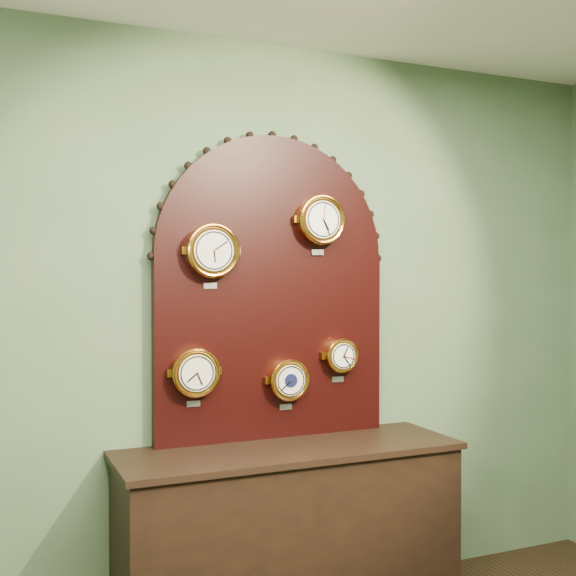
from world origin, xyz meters
name	(u,v)px	position (x,y,z in m)	size (l,w,h in m)	color
wall_back	(268,323)	(0.00, 2.50, 1.40)	(4.00, 4.00, 0.00)	#506A49
shop_counter	(290,537)	(0.00, 2.23, 0.40)	(1.60, 0.50, 0.80)	black
display_board	(272,278)	(0.00, 2.45, 1.63)	(1.26, 0.06, 1.53)	black
roman_clock	(212,251)	(-0.33, 2.38, 1.76)	(0.26, 0.08, 0.31)	orange
arabic_clock	(321,220)	(0.24, 2.38, 1.92)	(0.25, 0.08, 0.30)	orange
hygrometer	(195,372)	(-0.42, 2.38, 1.19)	(0.23, 0.08, 0.28)	orange
barometer	(288,380)	(0.06, 2.38, 1.12)	(0.21, 0.08, 0.26)	orange
tide_clock	(341,355)	(0.35, 2.38, 1.23)	(0.18, 0.08, 0.23)	orange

